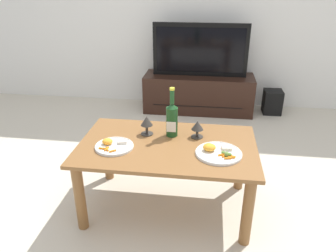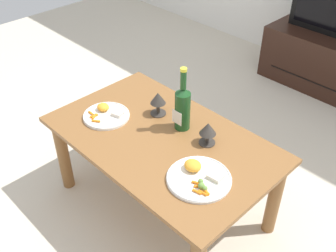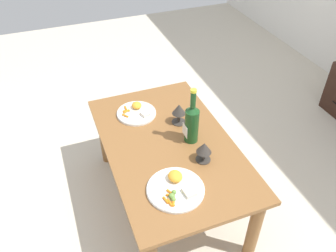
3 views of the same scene
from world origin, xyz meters
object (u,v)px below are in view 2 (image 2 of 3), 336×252
at_px(dining_table, 162,151).
at_px(wine_bottle, 183,106).
at_px(dinner_plate_left, 106,115).
at_px(goblet_left, 158,100).
at_px(dinner_plate_right, 199,177).
at_px(goblet_right, 208,130).

distance_m(dining_table, wine_bottle, 0.26).
bearing_deg(dining_table, dinner_plate_left, -165.05).
distance_m(goblet_left, dinner_plate_left, 0.30).
distance_m(wine_bottle, dinner_plate_right, 0.41).
bearing_deg(dinner_plate_left, wine_bottle, 32.27).
distance_m(dinner_plate_left, dinner_plate_right, 0.68).
height_order(wine_bottle, goblet_right, wine_bottle).
xyz_separation_m(wine_bottle, goblet_right, (0.18, -0.01, -0.05)).
distance_m(goblet_left, goblet_right, 0.36).
height_order(goblet_right, dinner_plate_right, goblet_right).
bearing_deg(wine_bottle, goblet_right, -1.68).
distance_m(dining_table, goblet_left, 0.28).
xyz_separation_m(goblet_right, dinner_plate_left, (-0.54, -0.22, -0.07)).
xyz_separation_m(goblet_left, goblet_right, (0.36, 0.00, -0.01)).
height_order(goblet_left, dinner_plate_left, goblet_left).
xyz_separation_m(dining_table, goblet_left, (-0.16, 0.13, 0.18)).
height_order(goblet_left, dinner_plate_right, goblet_left).
bearing_deg(dining_table, goblet_left, 141.80).
bearing_deg(goblet_left, dinner_plate_right, -23.84).
relative_size(dining_table, goblet_left, 8.72).
height_order(dining_table, dinner_plate_right, dinner_plate_right).
height_order(dining_table, goblet_right, goblet_right).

